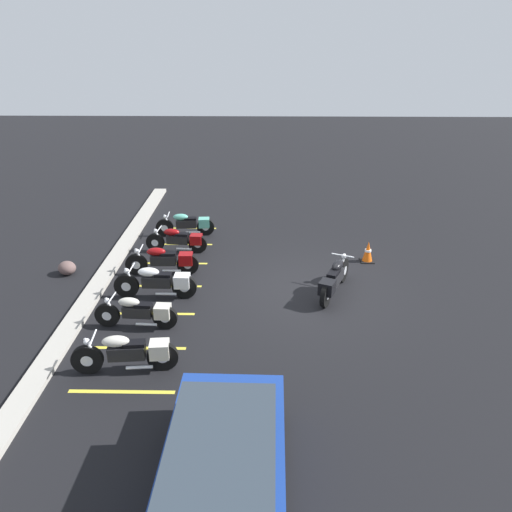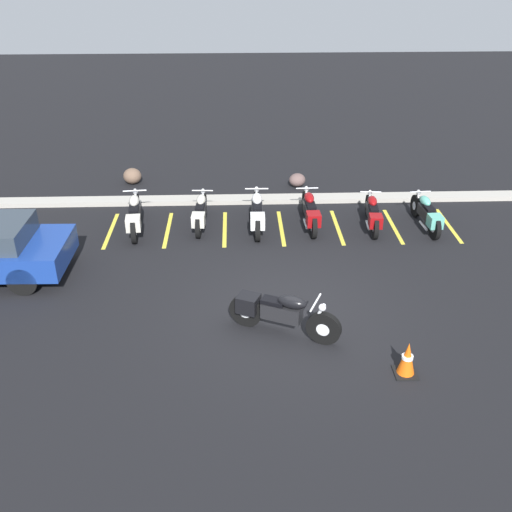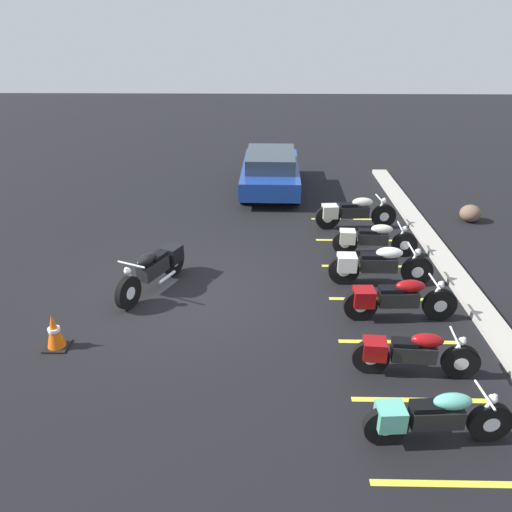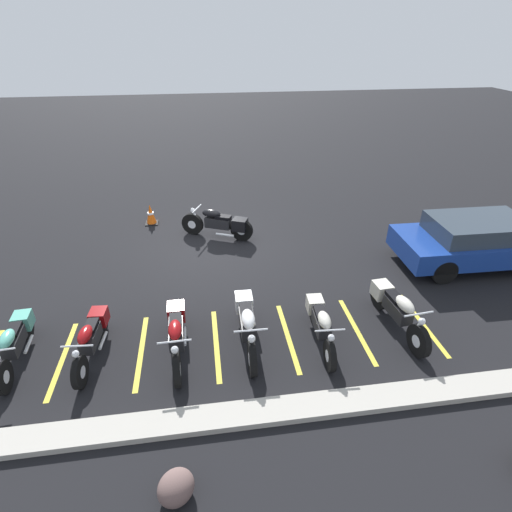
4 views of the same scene
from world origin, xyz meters
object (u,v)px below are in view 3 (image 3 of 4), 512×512
(parked_bike_0, at_px, (352,212))
(motorcycle_black_featured, at_px, (155,267))
(parked_bike_1, at_px, (371,239))
(parked_bike_3, at_px, (395,299))
(parked_bike_4, at_px, (410,353))
(parked_bike_5, at_px, (432,417))
(parked_bike_2, at_px, (375,265))
(traffic_cone, at_px, (54,332))
(landscape_rock_1, at_px, (470,213))
(car_blue, at_px, (271,170))

(parked_bike_0, bearing_deg, motorcycle_black_featured, -148.92)
(parked_bike_1, distance_m, parked_bike_3, 2.84)
(parked_bike_3, height_order, parked_bike_4, parked_bike_3)
(motorcycle_black_featured, distance_m, parked_bike_5, 6.10)
(parked_bike_2, bearing_deg, parked_bike_4, -89.99)
(traffic_cone, bearing_deg, parked_bike_4, 84.03)
(landscape_rock_1, bearing_deg, parked_bike_0, -80.41)
(motorcycle_black_featured, bearing_deg, parked_bike_1, 133.67)
(parked_bike_3, xyz_separation_m, car_blue, (-7.77, -2.25, 0.24))
(parked_bike_2, bearing_deg, traffic_cone, -157.11)
(parked_bike_2, distance_m, parked_bike_3, 1.38)
(motorcycle_black_featured, xyz_separation_m, parked_bike_4, (2.75, 4.54, -0.06))
(parked_bike_2, height_order, parked_bike_5, parked_bike_2)
(parked_bike_0, height_order, parked_bike_4, parked_bike_0)
(parked_bike_0, bearing_deg, parked_bike_5, -96.05)
(motorcycle_black_featured, bearing_deg, traffic_cone, -7.21)
(parked_bike_1, distance_m, traffic_cone, 7.18)
(motorcycle_black_featured, distance_m, car_blue, 7.06)
(motorcycle_black_featured, relative_size, parked_bike_4, 1.06)
(parked_bike_5, relative_size, car_blue, 0.46)
(motorcycle_black_featured, bearing_deg, parked_bike_0, 150.39)
(parked_bike_1, xyz_separation_m, parked_bike_3, (2.84, -0.09, 0.03))
(parked_bike_1, relative_size, parked_bike_2, 0.91)
(motorcycle_black_featured, xyz_separation_m, traffic_cone, (2.14, -1.30, -0.16))
(parked_bike_1, relative_size, parked_bike_3, 0.94)
(parked_bike_1, bearing_deg, car_blue, 118.53)
(motorcycle_black_featured, relative_size, parked_bike_2, 0.95)
(motorcycle_black_featured, distance_m, landscape_rock_1, 8.88)
(parked_bike_2, height_order, landscape_rock_1, parked_bike_2)
(parked_bike_1, distance_m, parked_bike_4, 4.45)
(parked_bike_4, height_order, traffic_cone, parked_bike_4)
(motorcycle_black_featured, distance_m, parked_bike_4, 5.31)
(parked_bike_4, bearing_deg, parked_bike_3, 89.47)
(parked_bike_2, distance_m, parked_bike_4, 2.98)
(parked_bike_1, bearing_deg, parked_bike_5, -89.75)
(parked_bike_2, bearing_deg, car_blue, 109.63)
(parked_bike_0, relative_size, parked_bike_2, 1.00)
(traffic_cone, bearing_deg, car_blue, 156.92)
(parked_bike_1, distance_m, parked_bike_2, 1.47)
(traffic_cone, bearing_deg, parked_bike_1, 122.26)
(parked_bike_0, distance_m, parked_bike_4, 6.11)
(motorcycle_black_featured, xyz_separation_m, car_blue, (-6.63, 2.43, 0.21))
(landscape_rock_1, xyz_separation_m, traffic_cone, (6.07, -9.27, 0.07))
(parked_bike_2, height_order, traffic_cone, parked_bike_2)
(parked_bike_0, height_order, parked_bike_5, parked_bike_0)
(parked_bike_3, height_order, car_blue, car_blue)
(parked_bike_0, distance_m, parked_bike_1, 1.68)
(parked_bike_2, distance_m, parked_bike_5, 4.38)
(landscape_rock_1, bearing_deg, traffic_cone, -56.76)
(parked_bike_2, bearing_deg, parked_bike_5, -90.65)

